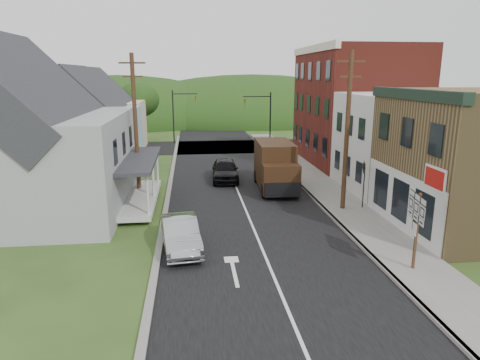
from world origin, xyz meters
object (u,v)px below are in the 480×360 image
object	(u,v)px
delivery_van	(275,166)
warning_sign	(364,178)
route_sign_cluster	(416,220)
dark_sedan	(225,170)
silver_sedan	(180,234)

from	to	relation	value
delivery_van	warning_sign	size ratio (longest dim) A/B	2.11
route_sign_cluster	warning_sign	distance (m)	8.11
delivery_van	dark_sedan	bearing A→B (deg)	139.25
warning_sign	delivery_van	bearing A→B (deg)	137.07
silver_sedan	warning_sign	bearing A→B (deg)	17.12
dark_sedan	warning_sign	world-z (taller)	warning_sign
route_sign_cluster	warning_sign	world-z (taller)	route_sign_cluster
silver_sedan	delivery_van	size ratio (longest dim) A/B	0.75
silver_sedan	route_sign_cluster	xyz separation A→B (m)	(9.26, -3.37, 1.45)
silver_sedan	warning_sign	xyz separation A→B (m)	(10.43, 4.65, 1.21)
silver_sedan	delivery_van	distance (m)	11.61
warning_sign	silver_sedan	bearing A→B (deg)	-148.27
dark_sedan	silver_sedan	bearing A→B (deg)	-100.59
route_sign_cluster	warning_sign	xyz separation A→B (m)	(1.18, 8.02, -0.25)
dark_sedan	route_sign_cluster	size ratio (longest dim) A/B	1.51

